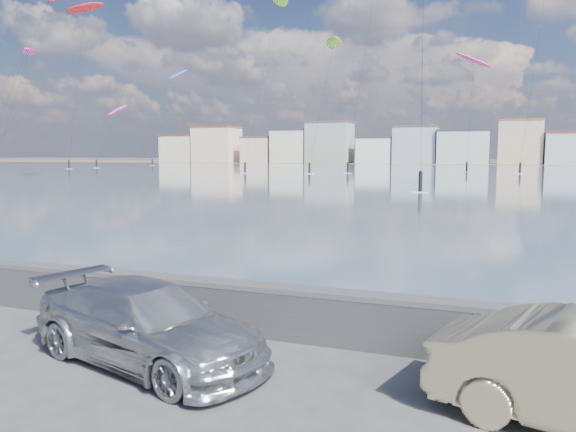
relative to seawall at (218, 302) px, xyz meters
The scene contains 12 objects.
ground 2.76m from the seawall, 90.00° to the right, with size 700.00×700.00×0.00m, color #333335.
bay_water 88.80m from the seawall, 90.00° to the left, with size 500.00×177.00×0.00m, color #3C5060.
far_shore_strip 197.30m from the seawall, 90.00° to the left, with size 500.00×60.00×0.00m, color #4C473D.
seawall is the anchor object (origin of this frame).
far_buildings 183.39m from the seawall, 89.59° to the left, with size 240.79×13.26×14.60m.
car_silver 1.95m from the seawall, 98.89° to the right, with size 1.87×4.61×1.34m, color #ADAFB3.
kitesurfer_9 111.31m from the seawall, 90.22° to the left, with size 7.76×10.54×23.65m.
kitesurfer_10 135.75m from the seawall, 128.01° to the left, with size 4.09×11.05×16.37m.
kitesurfer_11 125.00m from the seawall, 136.36° to the left, with size 7.75×13.50×25.61m.
kitesurfer_13 162.40m from the seawall, 121.77° to the left, with size 5.98×13.98×28.71m.
kitesurfer_17 94.33m from the seawall, 104.70° to the left, with size 5.89×12.86×23.89m.
kitesurfer_18 139.66m from the seawall, 130.90° to the left, with size 10.03×13.46×39.43m.
Camera 1 is at (5.11, -6.95, 3.51)m, focal length 35.00 mm.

